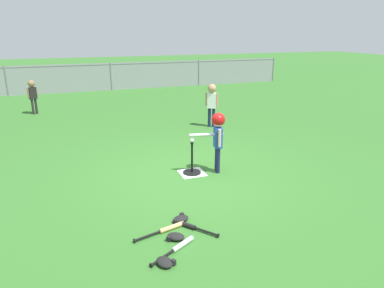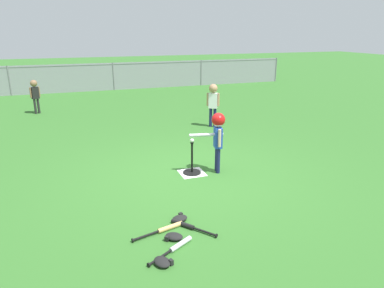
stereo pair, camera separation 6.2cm
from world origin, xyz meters
name	(u,v)px [view 1 (the left image)]	position (x,y,z in m)	size (l,w,h in m)	color
ground_plane	(191,175)	(0.00, 0.00, 0.00)	(60.00, 60.00, 0.00)	#336B28
home_plate	(192,173)	(0.06, 0.08, 0.00)	(0.44, 0.44, 0.01)	white
batting_tee	(192,169)	(0.06, 0.08, 0.09)	(0.32, 0.32, 0.58)	black
baseball_on_tee	(192,140)	(0.06, 0.08, 0.62)	(0.07, 0.07, 0.07)	white
batter_child	(218,130)	(0.50, -0.01, 0.78)	(0.62, 0.31, 1.09)	#191E4C
fielder_deep_center	(32,92)	(-2.84, 6.14, 0.66)	(0.28, 0.20, 1.03)	#262626
fielder_deep_left	(212,99)	(1.64, 2.89, 0.73)	(0.30, 0.23, 1.14)	#191E4C
spare_bat_silver	(179,247)	(-0.88, -2.01, 0.03)	(0.63, 0.39, 0.06)	silver
spare_bat_wood	(167,229)	(-0.91, -1.59, 0.03)	(0.71, 0.23, 0.06)	#DBB266
spare_bat_black	(189,226)	(-0.62, -1.62, 0.03)	(0.46, 0.57, 0.06)	black
glove_by_plate	(181,218)	(-0.66, -1.42, 0.04)	(0.26, 0.22, 0.07)	black
glove_near_bats	(165,262)	(-1.11, -2.24, 0.04)	(0.23, 0.26, 0.07)	black
glove_tossed_aside	(175,237)	(-0.86, -1.81, 0.04)	(0.27, 0.26, 0.07)	black
outfield_fence	(111,76)	(0.00, 9.86, 0.62)	(16.06, 0.06, 1.15)	slate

